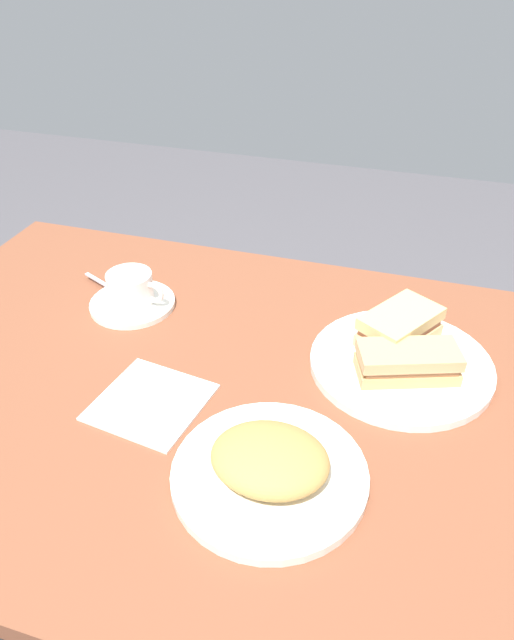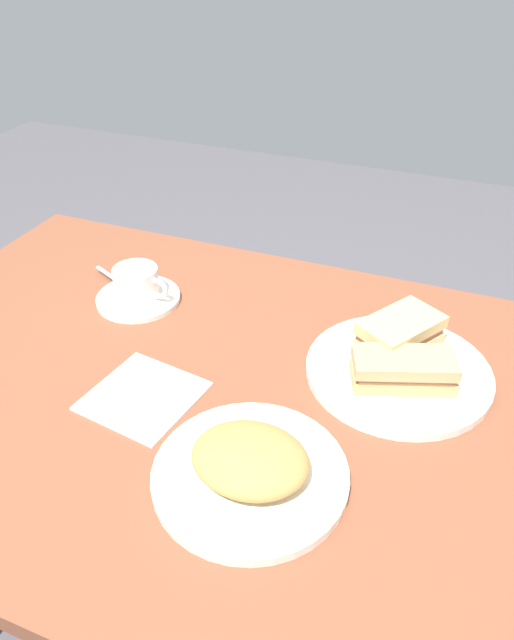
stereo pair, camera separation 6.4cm
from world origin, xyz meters
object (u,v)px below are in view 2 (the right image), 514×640
at_px(sandwich_back, 400,333).
at_px(napkin, 143,396).
at_px(spoon, 115,279).
at_px(dining_table, 227,438).
at_px(sandwich_plate, 398,371).
at_px(coffee_cup, 137,282).
at_px(coffee_saucer, 138,298).
at_px(side_plate, 250,474).
at_px(sandwich_front, 403,369).

bearing_deg(sandwich_back, napkin, 36.32).
bearing_deg(spoon, dining_table, 148.82).
distance_m(sandwich_plate, coffee_cup, 0.48).
bearing_deg(coffee_saucer, napkin, 122.31).
distance_m(sandwich_plate, napkin, 0.39).
xyz_separation_m(coffee_saucer, coffee_cup, (-0.00, 0.00, 0.04)).
bearing_deg(coffee_cup, sandwich_back, -177.91).
bearing_deg(sandwich_plate, dining_table, 27.15).
height_order(side_plate, napkin, side_plate).
distance_m(sandwich_front, sandwich_back, 0.09).
bearing_deg(coffee_cup, side_plate, 138.32).
relative_size(sandwich_front, napkin, 1.09).
distance_m(dining_table, sandwich_front, 0.30).
bearing_deg(sandwich_front, napkin, 24.32).
relative_size(dining_table, coffee_saucer, 8.11).
height_order(coffee_cup, napkin, coffee_cup).
height_order(dining_table, sandwich_front, sandwich_front).
distance_m(coffee_saucer, coffee_cup, 0.04).
xyz_separation_m(dining_table, spoon, (0.31, -0.19, 0.12)).
distance_m(coffee_cup, side_plate, 0.46).
distance_m(sandwich_front, coffee_cup, 0.50).
bearing_deg(sandwich_back, sandwich_front, 103.95).
xyz_separation_m(sandwich_back, spoon, (0.54, -0.01, -0.03)).
xyz_separation_m(spoon, napkin, (-0.21, 0.26, -0.01)).
relative_size(sandwich_plate, side_plate, 1.14).
bearing_deg(spoon, coffee_cup, 155.43).
bearing_deg(dining_table, side_plate, 124.20).
relative_size(sandwich_plate, coffee_cup, 2.65).
distance_m(sandwich_front, coffee_saucer, 0.50).
height_order(dining_table, side_plate, side_plate).
xyz_separation_m(dining_table, napkin, (0.10, 0.07, 0.11)).
bearing_deg(napkin, side_plate, 158.05).
bearing_deg(dining_table, napkin, 33.15).
bearing_deg(spoon, napkin, 129.36).
height_order(sandwich_front, napkin, sandwich_front).
bearing_deg(sandwich_plate, spoon, -6.99).
bearing_deg(side_plate, napkin, -21.95).
bearing_deg(dining_table, sandwich_back, -142.32).
height_order(sandwich_plate, coffee_saucer, sandwich_plate).
relative_size(sandwich_front, coffee_cup, 1.52).
relative_size(sandwich_plate, sandwich_back, 1.85).
bearing_deg(coffee_saucer, sandwich_plate, 175.77).
bearing_deg(spoon, sandwich_back, 178.42).
relative_size(coffee_cup, napkin, 0.72).
relative_size(coffee_cup, side_plate, 0.43).
distance_m(coffee_saucer, napkin, 0.27).
relative_size(coffee_saucer, side_plate, 0.61).
bearing_deg(dining_table, coffee_saucer, -32.78).
relative_size(dining_table, sandwich_plate, 4.36).
bearing_deg(side_plate, sandwich_plate, -116.67).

